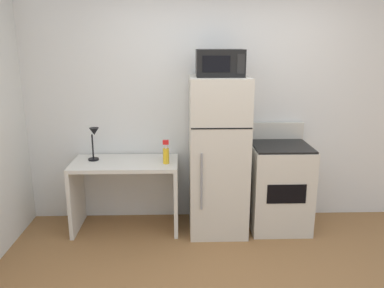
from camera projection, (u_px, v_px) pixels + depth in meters
wall_back_white at (222, 104)px, 4.29m from camera, size 5.00×0.10×2.60m
desk at (126, 182)px, 4.11m from camera, size 1.10×0.57×0.75m
desk_lamp at (94, 138)px, 4.03m from camera, size 0.14×0.12×0.35m
spray_bottle at (166, 154)px, 3.97m from camera, size 0.06×0.06×0.25m
refrigerator at (218, 156)px, 4.03m from camera, size 0.59×0.67×1.63m
microwave at (220, 63)px, 3.77m from camera, size 0.46×0.35×0.26m
oven_range at (279, 186)px, 4.16m from camera, size 0.61×0.61×1.10m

